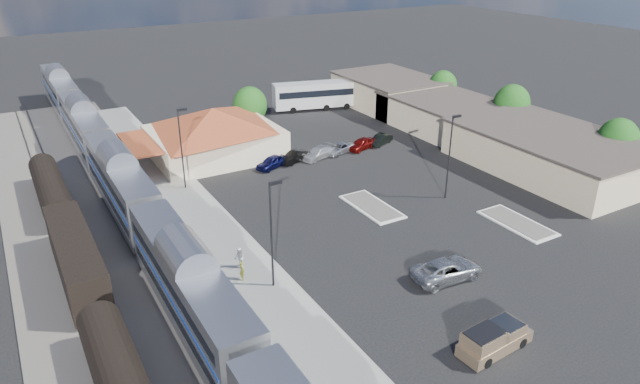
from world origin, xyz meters
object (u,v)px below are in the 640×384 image
pickup_truck (495,339)px  suv (447,270)px  coach_bus (316,94)px  station_depot (214,132)px

pickup_truck → suv: size_ratio=0.93×
pickup_truck → suv: 8.77m
coach_bus → pickup_truck: bearing=176.6°
pickup_truck → suv: (3.08, 8.21, -0.06)m
pickup_truck → coach_bus: 59.00m
station_depot → coach_bus: size_ratio=1.34×
pickup_truck → coach_bus: (18.27, 56.08, 1.59)m
station_depot → pickup_truck: bearing=-86.0°
station_depot → pickup_truck: station_depot is taller
coach_bus → suv: bearing=177.1°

